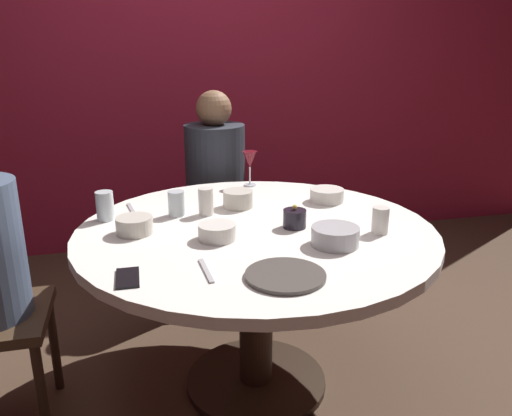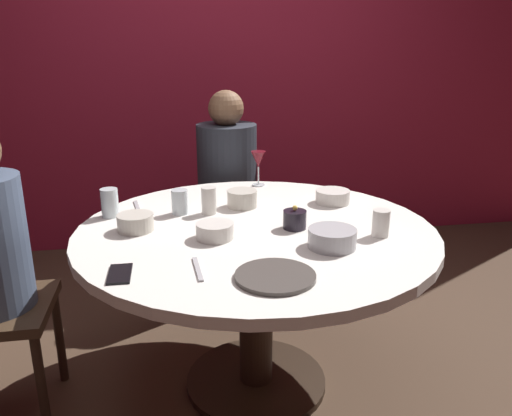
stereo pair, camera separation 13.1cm
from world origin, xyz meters
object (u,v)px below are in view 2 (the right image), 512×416
wine_glass (258,161)px  cup_by_left_diner (110,203)px  bowl_serving_large (332,238)px  cup_center_front (180,202)px  bowl_salad_center (215,231)px  cup_near_candle (381,223)px  dining_table (256,260)px  bowl_small_white (242,199)px  bowl_sauce_side (333,197)px  cup_by_right_diner (209,201)px  cell_phone (120,274)px  candle_holder (295,219)px  dinner_plate (275,276)px  bowl_rice_portion (135,222)px  seated_diner_back (227,169)px

wine_glass → cup_by_left_diner: (-0.69, -0.37, -0.07)m
bowl_serving_large → wine_glass: bearing=97.7°
cup_center_front → bowl_salad_center: bearing=-69.2°
wine_glass → cup_near_candle: bearing=-67.3°
dining_table → bowl_small_white: bowl_small_white is taller
bowl_sauce_side → cup_by_right_diner: 0.57m
cup_by_left_diner → bowl_sauce_side: bearing=1.5°
wine_glass → bowl_salad_center: 0.76m
wine_glass → cup_by_right_diner: 0.50m
bowl_small_white → bowl_sauce_side: size_ratio=0.86×
wine_glass → cell_phone: (-0.61, -0.96, -0.12)m
cell_phone → bowl_serving_large: bearing=-170.8°
candle_holder → dinner_plate: candle_holder is taller
bowl_salad_center → cup_center_front: (-0.12, 0.31, 0.02)m
candle_holder → cell_phone: 0.72m
cell_phone → bowl_salad_center: bowl_salad_center is taller
bowl_sauce_side → cup_by_right_diner: (-0.56, -0.06, 0.03)m
cell_phone → bowl_serving_large: bowl_serving_large is taller
dinner_plate → cup_by_left_diner: size_ratio=2.11×
cup_by_left_diner → bowl_rice_portion: bearing=-59.3°
wine_glass → bowl_rice_portion: wine_glass is taller
bowl_salad_center → bowl_small_white: bowl_small_white is taller
dinner_plate → bowl_salad_center: 0.40m
bowl_salad_center → bowl_rice_portion: (-0.29, 0.14, 0.00)m
cup_near_candle → candle_holder: bearing=155.1°
bowl_salad_center → wine_glass: bearing=67.7°
bowl_serving_large → cup_by_left_diner: size_ratio=1.44×
dinner_plate → bowl_small_white: size_ratio=1.93×
bowl_salad_center → bowl_rice_portion: bearing=155.2°
cup_center_front → cup_by_right_diner: bearing=-8.6°
candle_holder → bowl_salad_center: candle_holder is taller
bowl_small_white → cup_by_left_diner: bearing=-176.0°
dining_table → bowl_salad_center: 0.26m
bowl_serving_large → bowl_salad_center: (-0.40, 0.15, -0.00)m
wine_glass → cup_by_left_diner: 0.79m
bowl_rice_portion → bowl_sauce_side: bearing=14.0°
dinner_plate → bowl_salad_center: size_ratio=1.80×
wine_glass → cup_center_front: 0.56m
wine_glass → cup_center_front: (-0.40, -0.39, -0.08)m
bowl_serving_large → cup_by_right_diner: 0.60m
dinner_plate → cup_near_candle: 0.55m
bowl_serving_large → bowl_sauce_side: (0.16, 0.50, -0.00)m
seated_diner_back → candle_holder: size_ratio=12.45×
seated_diner_back → bowl_rice_portion: (-0.46, -0.94, 0.03)m
bowl_small_white → cup_center_front: size_ratio=1.25×
bowl_sauce_side → candle_holder: bearing=-130.2°
cell_phone → cup_by_right_diner: size_ratio=1.22×
bowl_serving_large → dinner_plate: bearing=-139.4°
dinner_plate → cup_near_candle: bearing=32.0°
dining_table → cup_by_left_diner: bearing=157.9°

